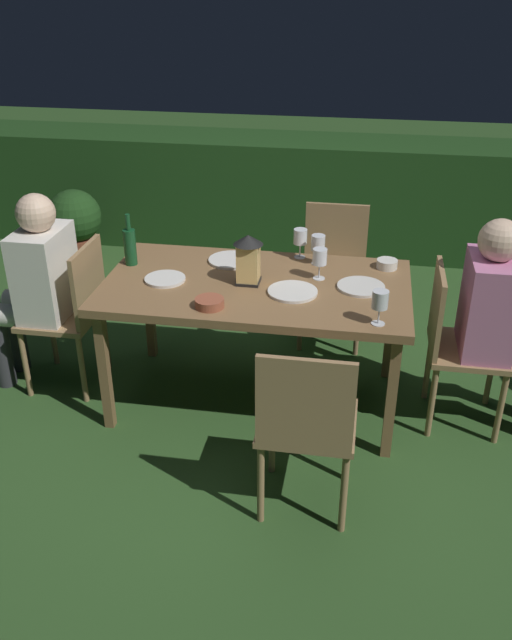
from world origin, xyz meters
TOP-DOWN VIEW (x-y plane):
  - ground_plane at (0.00, 0.00)m, footprint 16.00×16.00m
  - dining_table at (0.00, 0.00)m, footprint 1.60×0.90m
  - chair_head_far at (1.05, 0.00)m, footprint 0.40×0.42m
  - person_in_pink at (1.25, 0.00)m, footprint 0.48×0.38m
  - chair_side_right_b at (0.36, 0.84)m, footprint 0.42×0.40m
  - chair_head_near at (-1.05, 0.00)m, footprint 0.40×0.42m
  - person_in_cream at (-1.25, 0.00)m, footprint 0.48×0.38m
  - chair_side_left_b at (0.36, -0.84)m, footprint 0.42×0.40m
  - lantern_centerpiece at (-0.04, 0.00)m, footprint 0.15×0.15m
  - green_bottle_on_table at (-0.73, 0.13)m, footprint 0.07×0.07m
  - wine_glass_a at (0.32, 0.11)m, footprint 0.08×0.08m
  - wine_glass_b at (0.64, -0.35)m, footprint 0.08×0.08m
  - wine_glass_c at (0.19, 0.39)m, footprint 0.08×0.08m
  - wine_glass_d at (0.29, 0.31)m, footprint 0.08×0.08m
  - plate_a at (-0.48, -0.05)m, footprint 0.22×0.22m
  - plate_b at (0.54, 0.03)m, footprint 0.25×0.25m
  - plate_c at (-0.19, 0.26)m, footprint 0.26×0.26m
  - plate_d at (0.20, -0.09)m, footprint 0.25×0.25m
  - bowl_olives at (0.67, 0.32)m, footprint 0.11×0.11m
  - bowl_bread at (-0.18, -0.31)m, footprint 0.14×0.14m
  - hedge_backdrop at (0.00, 2.44)m, footprint 5.95×0.64m
  - potted_plant_by_hedge at (-1.76, 1.68)m, footprint 0.42×0.42m

SIDE VIEW (x-z plane):
  - ground_plane at x=0.00m, z-range 0.00..0.00m
  - potted_plant_by_hedge at x=-1.76m, z-range 0.03..0.66m
  - hedge_backdrop at x=0.00m, z-range 0.00..0.92m
  - chair_head_far at x=1.05m, z-range 0.05..0.92m
  - chair_side_right_b at x=0.36m, z-range 0.05..0.92m
  - chair_head_near at x=-1.05m, z-range 0.05..0.92m
  - chair_side_left_b at x=0.36m, z-range 0.05..0.92m
  - person_in_pink at x=1.25m, z-range 0.06..1.21m
  - person_in_cream at x=-1.25m, z-range 0.06..1.21m
  - dining_table at x=0.00m, z-range 0.31..1.04m
  - plate_a at x=-0.48m, z-range 0.73..0.74m
  - plate_b at x=0.54m, z-range 0.73..0.74m
  - plate_c at x=-0.19m, z-range 0.73..0.74m
  - plate_d at x=0.20m, z-range 0.73..0.74m
  - bowl_bread at x=-0.18m, z-range 0.73..0.78m
  - bowl_olives at x=0.67m, z-range 0.73..0.78m
  - green_bottle_on_table at x=-0.73m, z-range 0.69..0.98m
  - wine_glass_a at x=0.32m, z-range 0.76..0.93m
  - wine_glass_b at x=0.64m, z-range 0.76..0.93m
  - wine_glass_c at x=0.19m, z-range 0.76..0.93m
  - wine_glass_d at x=0.29m, z-range 0.76..0.93m
  - lantern_centerpiece at x=-0.04m, z-range 0.74..1.01m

